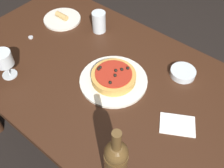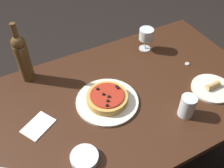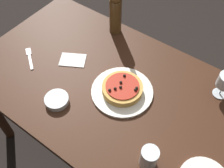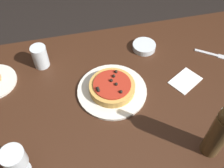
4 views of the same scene
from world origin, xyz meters
name	(u,v)px [view 1 (image 1 of 4)]	position (x,y,z in m)	size (l,w,h in m)	color
ground_plane	(113,154)	(0.00, 0.00, 0.00)	(14.00, 14.00, 0.00)	black
dining_table	(113,93)	(0.00, 0.00, 0.64)	(1.58, 0.84, 0.72)	#381E11
dinner_plate	(114,81)	(0.00, 0.00, 0.73)	(0.30, 0.30, 0.01)	silver
pizza	(114,77)	(0.00, 0.00, 0.75)	(0.20, 0.20, 0.05)	gold
wine_glass	(3,60)	(-0.39, -0.27, 0.82)	(0.08, 0.08, 0.13)	silver
wine_bottle	(116,166)	(0.29, -0.34, 0.86)	(0.07, 0.07, 0.33)	brown
water_cup	(99,22)	(-0.28, 0.23, 0.78)	(0.07, 0.07, 0.11)	silver
side_bowl	(183,73)	(0.22, 0.23, 0.74)	(0.11, 0.11, 0.03)	silver
side_plate	(62,19)	(-0.50, 0.17, 0.73)	(0.20, 0.20, 0.04)	silver
paper_napkin	(177,125)	(0.33, -0.02, 0.73)	(0.16, 0.15, 0.00)	white
bottle_cap	(31,37)	(-0.52, -0.04, 0.73)	(0.02, 0.02, 0.01)	#B7B7BC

